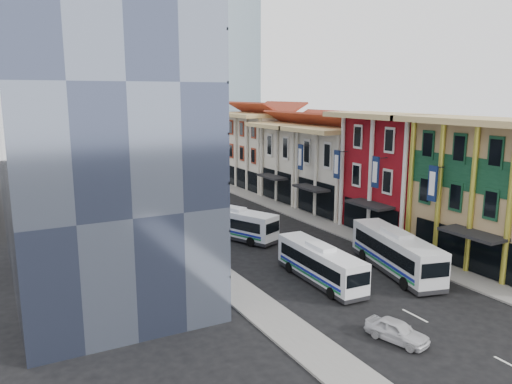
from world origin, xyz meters
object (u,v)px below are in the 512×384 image
office_tower (83,85)px  bus_left_far (232,222)px  bus_right (396,251)px  sedan_left (397,331)px  shophouse_tan (506,195)px  bus_left_near (320,263)px

office_tower → bus_left_far: 19.97m
office_tower → bus_right: size_ratio=2.73×
bus_left_far → bus_right: size_ratio=0.92×
office_tower → sedan_left: 28.05m
bus_right → sedan_left: size_ratio=2.88×
shophouse_tan → bus_left_near: (-16.03, 3.90, -4.46)m
office_tower → sedan_left: office_tower is taller
office_tower → sedan_left: (13.48, -19.98, -14.35)m
bus_left_near → bus_right: bus_right is taller
bus_right → sedan_left: 12.05m
sedan_left → bus_left_far: bearing=71.8°
bus_left_near → sedan_left: size_ratio=2.51×
bus_left_far → bus_left_near: bearing=-110.5°
sedan_left → office_tower: bearing=107.7°
shophouse_tan → bus_left_far: size_ratio=1.39×
bus_left_near → bus_left_far: 14.14m
bus_left_near → sedan_left: bearing=-96.2°
sedan_left → bus_right: bearing=30.6°
office_tower → bus_right: (21.67, -11.22, -13.24)m
shophouse_tan → bus_right: 10.61m
office_tower → bus_left_far: (14.27, 4.02, -13.38)m
office_tower → bus_left_near: bearing=-34.0°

